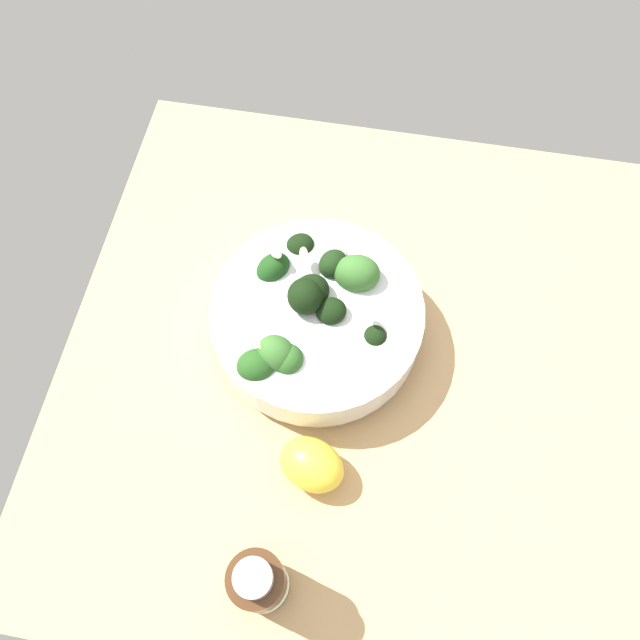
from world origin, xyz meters
TOP-DOWN VIEW (x-y plane):
  - ground_plane at (0.00, 0.00)cm, footprint 67.06×67.06cm
  - bowl_of_broccoli at (5.57, -2.03)cm, footprint 22.89×22.89cm
  - lemon_wedge at (3.28, 13.41)cm, footprint 8.20×7.25cm
  - bottle_tall at (5.84, 25.16)cm, footprint 5.03×5.03cm

SIDE VIEW (x-z plane):
  - ground_plane at x=0.00cm, z-range -4.07..0.00cm
  - lemon_wedge at x=3.28cm, z-range 0.00..5.12cm
  - bowl_of_broccoli at x=5.57cm, z-range -1.11..9.96cm
  - bottle_tall at x=5.84cm, z-range -0.93..11.56cm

